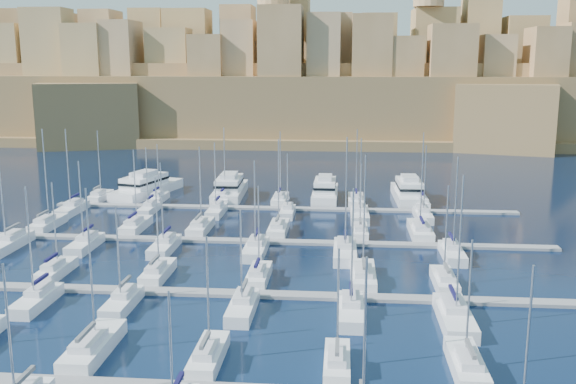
# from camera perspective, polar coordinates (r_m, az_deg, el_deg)

# --- Properties ---
(ground) EXTENTS (600.00, 600.00, 0.00)m
(ground) POSITION_cam_1_polar(r_m,az_deg,el_deg) (85.94, -2.61, -6.36)
(ground) COLOR black
(ground) RESTS_ON ground
(pontoon_mid_near) EXTENTS (84.00, 2.00, 0.40)m
(pontoon_mid_near) POSITION_cam_1_polar(r_m,az_deg,el_deg) (74.65, -3.83, -9.02)
(pontoon_mid_near) COLOR slate
(pontoon_mid_near) RESTS_ON ground
(pontoon_mid_far) EXTENTS (84.00, 2.00, 0.40)m
(pontoon_mid_far) POSITION_cam_1_polar(r_m,az_deg,el_deg) (95.38, -1.83, -4.42)
(pontoon_mid_far) COLOR slate
(pontoon_mid_far) RESTS_ON ground
(pontoon_far) EXTENTS (84.00, 2.00, 0.40)m
(pontoon_far) POSITION_cam_1_polar(r_m,az_deg,el_deg) (116.57, -0.56, -1.47)
(pontoon_far) COLOR slate
(pontoon_far) RESTS_ON ground
(sailboat_2) EXTENTS (2.98, 9.94, 15.72)m
(sailboat_2) POSITION_cam_1_polar(r_m,az_deg,el_deg) (62.94, -16.95, -13.00)
(sailboat_2) COLOR white
(sailboat_2) RESTS_ON ground
(sailboat_3) EXTENTS (2.46, 8.19, 11.86)m
(sailboat_3) POSITION_cam_1_polar(r_m,az_deg,el_deg) (59.17, -7.10, -14.25)
(sailboat_3) COLOR white
(sailboat_3) RESTS_ON ground
(sailboat_4) EXTENTS (2.24, 7.48, 11.17)m
(sailboat_4) POSITION_cam_1_polar(r_m,az_deg,el_deg) (57.72, 4.38, -14.89)
(sailboat_4) COLOR white
(sailboat_4) RESTS_ON ground
(sailboat_5) EXTENTS (2.63, 8.77, 12.01)m
(sailboat_5) POSITION_cam_1_polar(r_m,az_deg,el_deg) (59.29, 15.58, -14.54)
(sailboat_5) COLOR white
(sailboat_5) RESTS_ON ground
(sailboat_13) EXTENTS (2.43, 8.11, 12.09)m
(sailboat_13) POSITION_cam_1_polar(r_m,az_deg,el_deg) (86.05, -19.92, -6.54)
(sailboat_13) COLOR white
(sailboat_13) RESTS_ON ground
(sailboat_14) EXTENTS (2.57, 8.57, 12.82)m
(sailboat_14) POSITION_cam_1_polar(r_m,az_deg,el_deg) (81.73, -11.49, -7.00)
(sailboat_14) COLOR white
(sailboat_14) RESTS_ON ground
(sailboat_15) EXTENTS (2.47, 8.25, 12.10)m
(sailboat_15) POSITION_cam_1_polar(r_m,az_deg,el_deg) (79.03, -2.64, -7.43)
(sailboat_15) COLOR white
(sailboat_15) RESTS_ON ground
(sailboat_16) EXTENTS (2.99, 9.98, 15.85)m
(sailboat_16) POSITION_cam_1_polar(r_m,az_deg,el_deg) (79.23, 6.68, -7.41)
(sailboat_16) COLOR white
(sailboat_16) RESTS_ON ground
(sailboat_17) EXTENTS (2.51, 8.37, 12.50)m
(sailboat_17) POSITION_cam_1_polar(r_m,az_deg,el_deg) (79.42, 13.74, -7.66)
(sailboat_17) COLOR white
(sailboat_17) RESTS_ON ground
(sailboat_19) EXTENTS (2.56, 8.52, 13.78)m
(sailboat_19) POSITION_cam_1_polar(r_m,az_deg,el_deg) (76.44, -21.42, -8.90)
(sailboat_19) COLOR white
(sailboat_19) RESTS_ON ground
(sailboat_20) EXTENTS (2.45, 8.16, 11.91)m
(sailboat_20) POSITION_cam_1_polar(r_m,az_deg,el_deg) (72.95, -14.49, -9.44)
(sailboat_20) COLOR white
(sailboat_20) RESTS_ON ground
(sailboat_21) EXTENTS (2.60, 8.67, 11.79)m
(sailboat_21) POSITION_cam_1_polar(r_m,az_deg,el_deg) (69.57, -4.05, -10.14)
(sailboat_21) COLOR white
(sailboat_21) RESTS_ON ground
(sailboat_22) EXTENTS (2.69, 8.97, 14.22)m
(sailboat_22) POSITION_cam_1_polar(r_m,az_deg,el_deg) (68.66, 5.61, -10.44)
(sailboat_22) COLOR white
(sailboat_22) RESTS_ON ground
(sailboat_23) EXTENTS (3.13, 10.43, 15.89)m
(sailboat_23) POSITION_cam_1_polar(r_m,az_deg,el_deg) (68.98, 14.59, -10.65)
(sailboat_23) COLOR white
(sailboat_23) RESTS_ON ground
(sailboat_24) EXTENTS (2.76, 9.20, 16.28)m
(sailboat_24) POSITION_cam_1_polar(r_m,az_deg,el_deg) (110.53, -20.60, -2.64)
(sailboat_24) COLOR white
(sailboat_24) RESTS_ON ground
(sailboat_25) EXTENTS (2.81, 9.36, 13.13)m
(sailboat_25) POSITION_cam_1_polar(r_m,az_deg,el_deg) (105.20, -13.39, -2.91)
(sailboat_25) COLOR white
(sailboat_25) RESTS_ON ground
(sailboat_26) EXTENTS (2.80, 9.35, 13.73)m
(sailboat_26) POSITION_cam_1_polar(r_m,az_deg,el_deg) (102.41, -7.78, -3.09)
(sailboat_26) COLOR white
(sailboat_26) RESTS_ON ground
(sailboat_27) EXTENTS (2.78, 9.26, 15.05)m
(sailboat_27) POSITION_cam_1_polar(r_m,az_deg,el_deg) (100.41, -0.86, -3.27)
(sailboat_27) COLOR white
(sailboat_27) RESTS_ON ground
(sailboat_28) EXTENTS (2.41, 8.04, 11.52)m
(sailboat_28) POSITION_cam_1_polar(r_m,az_deg,el_deg) (99.40, 6.41, -3.52)
(sailboat_28) COLOR white
(sailboat_28) RESTS_ON ground
(sailboat_29) EXTENTS (3.16, 10.54, 14.66)m
(sailboat_29) POSITION_cam_1_polar(r_m,az_deg,el_deg) (101.26, 11.68, -3.38)
(sailboat_29) COLOR white
(sailboat_29) RESTS_ON ground
(sailboat_30) EXTENTS (3.12, 10.39, 16.65)m
(sailboat_30) POSITION_cam_1_polar(r_m,az_deg,el_deg) (100.78, -23.60, -4.19)
(sailboat_30) COLOR white
(sailboat_30) RESTS_ON ground
(sailboat_31) EXTENTS (2.67, 8.89, 13.12)m
(sailboat_31) POSITION_cam_1_polar(r_m,az_deg,el_deg) (96.68, -17.57, -4.41)
(sailboat_31) COLOR white
(sailboat_31) RESTS_ON ground
(sailboat_32) EXTENTS (2.74, 9.13, 13.08)m
(sailboat_32) POSITION_cam_1_polar(r_m,az_deg,el_deg) (92.79, -10.91, -4.74)
(sailboat_32) COLOR white
(sailboat_32) RESTS_ON ground
(sailboat_33) EXTENTS (2.86, 9.54, 13.56)m
(sailboat_33) POSITION_cam_1_polar(r_m,az_deg,el_deg) (89.96, -2.88, -5.05)
(sailboat_33) COLOR white
(sailboat_33) RESTS_ON ground
(sailboat_34) EXTENTS (3.11, 10.35, 16.94)m
(sailboat_34) POSITION_cam_1_polar(r_m,az_deg,el_deg) (88.78, 5.09, -5.28)
(sailboat_34) COLOR white
(sailboat_34) RESTS_ON ground
(sailboat_35) EXTENTS (2.68, 8.92, 14.41)m
(sailboat_35) POSITION_cam_1_polar(r_m,az_deg,el_deg) (90.74, 14.39, -5.26)
(sailboat_35) COLOR white
(sailboat_35) RESTS_ON ground
(sailboat_36) EXTENTS (2.51, 8.37, 13.75)m
(sailboat_36) POSITION_cam_1_polar(r_m,az_deg,el_deg) (129.66, -16.37, -0.37)
(sailboat_36) COLOR white
(sailboat_36) RESTS_ON ground
(sailboat_37) EXTENTS (2.35, 7.84, 11.31)m
(sailboat_37) POSITION_cam_1_polar(r_m,az_deg,el_deg) (125.68, -11.45, -0.51)
(sailboat_37) COLOR white
(sailboat_37) RESTS_ON ground
(sailboat_38) EXTENTS (2.83, 9.44, 14.51)m
(sailboat_38) POSITION_cam_1_polar(r_m,az_deg,el_deg) (123.47, -5.66, -0.53)
(sailboat_38) COLOR white
(sailboat_38) RESTS_ON ground
(sailboat_39) EXTENTS (2.67, 8.90, 13.91)m
(sailboat_39) POSITION_cam_1_polar(r_m,az_deg,el_deg) (121.72, -0.72, -0.65)
(sailboat_39) COLOR white
(sailboat_39) RESTS_ON ground
(sailboat_40) EXTENTS (2.90, 9.67, 14.40)m
(sailboat_40) POSITION_cam_1_polar(r_m,az_deg,el_deg) (121.55, 6.05, -0.73)
(sailboat_40) COLOR white
(sailboat_40) RESTS_ON ground
(sailboat_41) EXTENTS (2.44, 8.13, 14.02)m
(sailboat_41) POSITION_cam_1_polar(r_m,az_deg,el_deg) (121.67, 11.76, -0.90)
(sailboat_41) COLOR white
(sailboat_41) RESTS_ON ground
(sailboat_42) EXTENTS (2.90, 9.67, 15.28)m
(sailboat_42) POSITION_cam_1_polar(r_m,az_deg,el_deg) (120.29, -18.64, -1.40)
(sailboat_42) COLOR white
(sailboat_42) RESTS_ON ground
(sailboat_43) EXTENTS (2.26, 7.52, 12.08)m
(sailboat_43) POSITION_cam_1_polar(r_m,az_deg,el_deg) (116.52, -12.24, -1.48)
(sailboat_43) COLOR white
(sailboat_43) RESTS_ON ground
(sailboat_44) EXTENTS (2.50, 8.32, 13.12)m
(sailboat_44) POSITION_cam_1_polar(r_m,az_deg,el_deg) (113.16, -6.37, -1.66)
(sailboat_44) COLOR white
(sailboat_44) RESTS_ON ground
(sailboat_45) EXTENTS (2.31, 7.70, 11.32)m
(sailboat_45) POSITION_cam_1_polar(r_m,az_deg,el_deg) (111.72, -0.04, -1.77)
(sailboat_45) COLOR white
(sailboat_45) RESTS_ON ground
(sailboat_46) EXTENTS (3.06, 10.18, 14.23)m
(sailboat_46) POSITION_cam_1_polar(r_m,az_deg,el_deg) (110.16, 6.39, -2.01)
(sailboat_46) COLOR white
(sailboat_46) RESTS_ON ground
(sailboat_47) EXTENTS (2.65, 8.83, 13.08)m
(sailboat_47) POSITION_cam_1_polar(r_m,az_deg,el_deg) (111.63, 11.90, -2.02)
(sailboat_47) COLOR white
(sailboat_47) RESTS_ON ground
(motor_yacht_a) EXTENTS (10.61, 19.97, 5.25)m
(motor_yacht_a) POSITION_cam_1_polar(r_m,az_deg,el_deg) (132.21, -12.50, 0.48)
(motor_yacht_a) COLOR white
(motor_yacht_a) RESTS_ON ground
(motor_yacht_b) EXTENTS (6.02, 17.92, 5.25)m
(motor_yacht_b) POSITION_cam_1_polar(r_m,az_deg,el_deg) (127.48, -5.21, 0.31)
(motor_yacht_b) COLOR white
(motor_yacht_b) RESTS_ON ground
(motor_yacht_c) EXTENTS (4.83, 15.67, 5.25)m
(motor_yacht_c) POSITION_cam_1_polar(r_m,az_deg,el_deg) (124.59, 3.31, 0.08)
(motor_yacht_c) COLOR white
(motor_yacht_c) RESTS_ON ground
(motor_yacht_d) EXTENTS (5.62, 17.65, 5.25)m
(motor_yacht_d) POSITION_cam_1_polar(r_m,az_deg,el_deg) (126.10, 10.68, 0.03)
(motor_yacht_d) COLOR white
(motor_yacht_d) RESTS_ON ground
(fortified_city) EXTENTS (460.00, 108.95, 59.52)m
(fortified_city) POSITION_cam_1_polar(r_m,az_deg,el_deg) (236.89, 2.27, 8.67)
(fortified_city) COLOR brown
(fortified_city) RESTS_ON ground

